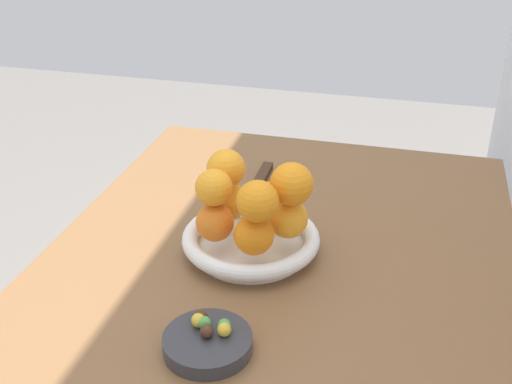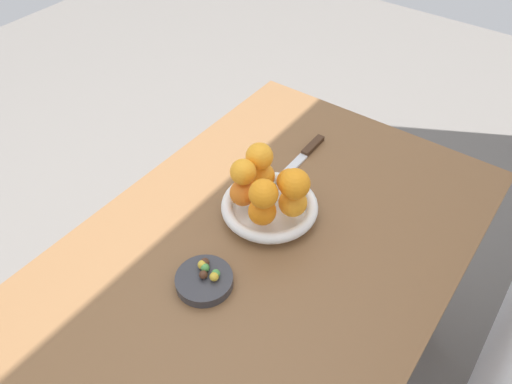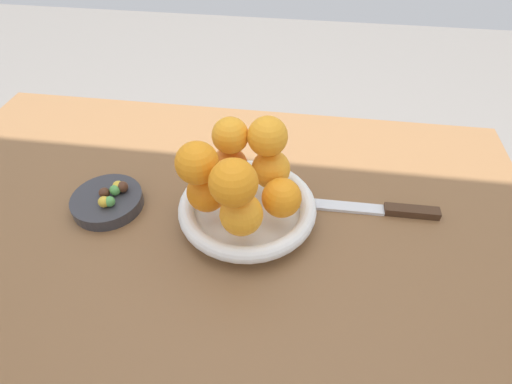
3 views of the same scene
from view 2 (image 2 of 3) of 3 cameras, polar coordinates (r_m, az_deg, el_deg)
The scene contains 19 objects.
dining_table at distance 1.18m, azimuth 1.53°, elevation -8.33°, with size 1.10×0.76×0.74m.
fruit_bowl at distance 1.15m, azimuth 1.56°, elevation -1.77°, with size 0.22×0.22×0.04m.
candy_dish at distance 1.04m, azimuth -5.93°, elevation -10.04°, with size 0.12×0.12×0.02m, color #333338.
orange_0 at distance 1.12m, azimuth -1.50°, elevation -0.09°, with size 0.06×0.06×0.06m, color orange.
orange_1 at distance 1.07m, azimuth 0.72°, elevation -2.21°, with size 0.06×0.06×0.06m, color orange.
orange_2 at distance 1.09m, azimuth 4.23°, elevation -1.22°, with size 0.06×0.06×0.06m, color orange.
orange_3 at distance 1.14m, azimuth 3.87°, elevation 1.20°, with size 0.06×0.06×0.06m, color orange.
orange_4 at distance 1.15m, azimuth 0.62°, elevation 1.85°, with size 0.06×0.06×0.06m, color orange.
orange_5 at distance 1.08m, azimuth -1.48°, elevation 2.31°, with size 0.06×0.06×0.06m, color orange.
orange_6 at distance 1.11m, azimuth 0.40°, elevation 4.10°, with size 0.06×0.06×0.06m, color orange.
orange_7 at distance 1.04m, azimuth 4.44°, elevation 0.93°, with size 0.07×0.07×0.07m, color orange.
orange_8 at distance 1.02m, azimuth 0.97°, elevation -0.09°, with size 0.06×0.06×0.06m, color orange.
candy_ball_0 at distance 1.02m, azimuth -4.61°, elevation -9.26°, with size 0.02×0.02×0.02m, color #4C9947.
candy_ball_1 at distance 1.03m, azimuth -6.15°, elevation -8.27°, with size 0.02×0.02×0.02m, color gold.
candy_ball_2 at distance 1.04m, azimuth -5.88°, elevation -8.02°, with size 0.02×0.02×0.02m, color #472819.
candy_ball_3 at distance 1.01m, azimuth -4.81°, elevation -9.63°, with size 0.02×0.02×0.02m, color gold.
candy_ball_4 at distance 1.03m, azimuth -5.84°, elevation -8.61°, with size 0.02×0.02×0.02m, color #4C9947.
candy_ball_5 at distance 1.02m, azimuth -6.04°, elevation -9.39°, with size 0.02×0.02×0.02m, color #472819.
knife at distance 1.31m, azimuth 5.13°, elevation 3.89°, with size 0.26×0.02×0.01m.
Camera 2 is at (0.60, 0.40, 1.58)m, focal length 35.00 mm.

